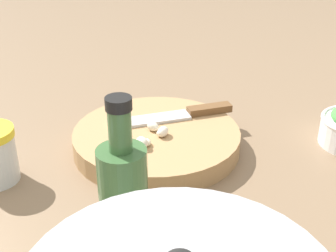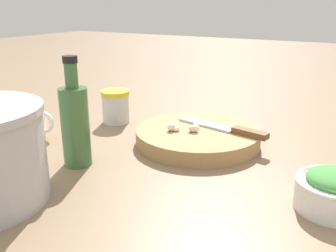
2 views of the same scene
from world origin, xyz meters
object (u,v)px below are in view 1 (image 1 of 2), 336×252
object	(u,v)px
cutting_board	(157,140)
chef_knife	(179,115)
garlic_cloves	(153,135)
oil_bottle	(124,204)

from	to	relation	value
cutting_board	chef_knife	distance (m)	0.07
garlic_cloves	oil_bottle	world-z (taller)	oil_bottle
oil_bottle	garlic_cloves	bearing A→B (deg)	-125.22
cutting_board	oil_bottle	xyz separation A→B (m)	(0.15, 0.22, 0.07)
oil_bottle	chef_knife	bearing A→B (deg)	-131.44
garlic_cloves	oil_bottle	xyz separation A→B (m)	(0.14, 0.19, 0.04)
chef_knife	garlic_cloves	bearing A→B (deg)	133.97
chef_knife	garlic_cloves	xyz separation A→B (m)	(0.08, 0.05, 0.00)
garlic_cloves	oil_bottle	bearing A→B (deg)	54.78
cutting_board	garlic_cloves	size ratio (longest dim) A/B	3.98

